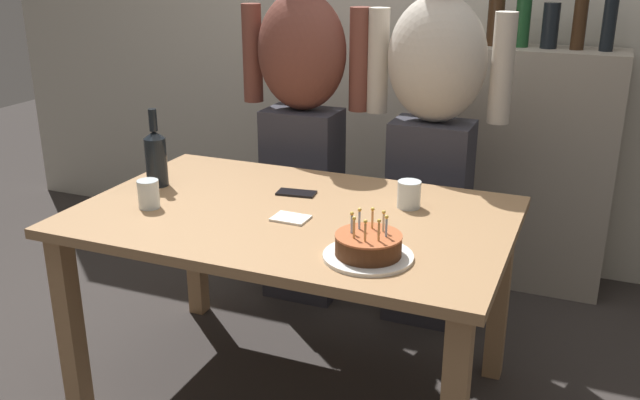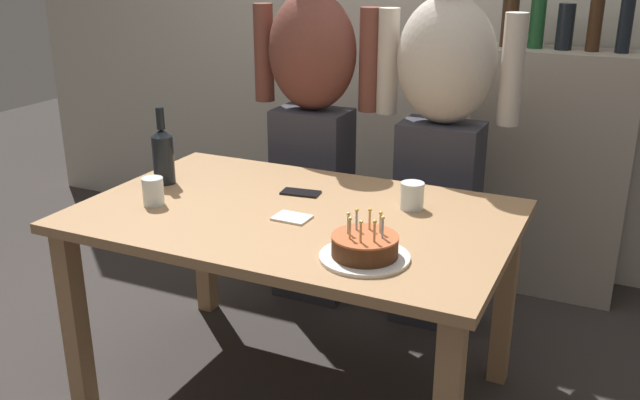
% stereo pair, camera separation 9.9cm
% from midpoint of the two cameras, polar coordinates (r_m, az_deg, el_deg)
% --- Properties ---
extents(ground_plane, '(10.00, 10.00, 0.00)m').
position_cam_midpoint_polar(ground_plane, '(2.79, -0.82, -15.31)').
color(ground_plane, '#332D2B').
extents(back_wall, '(5.20, 0.10, 2.60)m').
position_cam_midpoint_polar(back_wall, '(3.75, 9.85, 14.89)').
color(back_wall, beige).
rests_on(back_wall, ground_plane).
extents(dining_table, '(1.50, 0.96, 0.74)m').
position_cam_midpoint_polar(dining_table, '(2.48, -0.90, -3.06)').
color(dining_table, '#A37A51').
rests_on(dining_table, ground_plane).
extents(birthday_cake, '(0.27, 0.27, 0.14)m').
position_cam_midpoint_polar(birthday_cake, '(2.07, 5.05, -3.95)').
color(birthday_cake, white).
rests_on(birthday_cake, dining_table).
extents(water_glass_near, '(0.08, 0.08, 0.10)m').
position_cam_midpoint_polar(water_glass_near, '(2.48, 8.66, 0.33)').
color(water_glass_near, silver).
rests_on(water_glass_near, dining_table).
extents(water_glass_far, '(0.08, 0.08, 0.10)m').
position_cam_midpoint_polar(water_glass_far, '(2.55, -12.39, 0.68)').
color(water_glass_far, silver).
rests_on(water_glass_far, dining_table).
extents(wine_bottle, '(0.08, 0.08, 0.30)m').
position_cam_midpoint_polar(wine_bottle, '(2.76, -11.70, 3.66)').
color(wine_bottle, black).
rests_on(wine_bottle, dining_table).
extents(cell_phone, '(0.15, 0.09, 0.01)m').
position_cam_midpoint_polar(cell_phone, '(2.61, -0.51, 0.60)').
color(cell_phone, black).
rests_on(cell_phone, dining_table).
extents(napkin_stack, '(0.12, 0.09, 0.01)m').
position_cam_midpoint_polar(napkin_stack, '(2.37, -1.11, -1.47)').
color(napkin_stack, white).
rests_on(napkin_stack, dining_table).
extents(person_man_bearded, '(0.61, 0.27, 1.66)m').
position_cam_midpoint_polar(person_man_bearded, '(3.19, 0.26, 6.58)').
color(person_man_bearded, '#33333D').
rests_on(person_man_bearded, ground_plane).
extents(person_woman_cardigan, '(0.61, 0.27, 1.66)m').
position_cam_midpoint_polar(person_woman_cardigan, '(2.99, 10.85, 5.33)').
color(person_woman_cardigan, '#33333D').
rests_on(person_woman_cardigan, ground_plane).
extents(shelf_cabinet, '(0.72, 0.30, 1.43)m').
position_cam_midpoint_polar(shelf_cabinet, '(3.54, 18.91, 2.27)').
color(shelf_cabinet, '#9E9384').
rests_on(shelf_cabinet, ground_plane).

